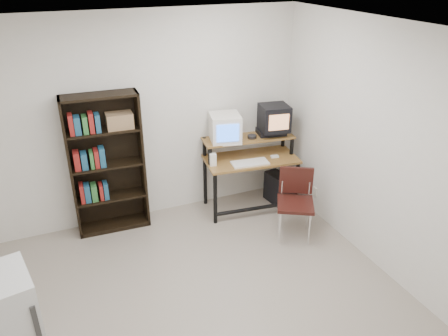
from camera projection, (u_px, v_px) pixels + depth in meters
name	position (u px, v px, depth m)	size (l,w,h in m)	color
floor	(206.00, 310.00, 4.26)	(4.00, 4.00, 0.01)	#A39687
ceiling	(200.00, 35.00, 3.12)	(4.00, 4.00, 0.01)	white
back_wall	(146.00, 120.00, 5.35)	(4.00, 0.01, 2.60)	silver
right_wall	(389.00, 155.00, 4.39)	(0.01, 4.00, 2.60)	silver
computer_desk	(250.00, 161.00, 5.74)	(1.26, 0.73, 0.98)	olive
crt_monitor	(225.00, 128.00, 5.54)	(0.44, 0.44, 0.35)	white
vcr	(271.00, 132.00, 5.79)	(0.36, 0.26, 0.08)	black
crt_tv	(274.00, 118.00, 5.67)	(0.41, 0.40, 0.34)	black
cd_spindle	(252.00, 137.00, 5.66)	(0.12, 0.12, 0.05)	#26262B
keyboard	(250.00, 163.00, 5.55)	(0.47, 0.21, 0.04)	white
mousepad	(275.00, 158.00, 5.72)	(0.22, 0.18, 0.01)	black
mouse	(275.00, 157.00, 5.72)	(0.10, 0.06, 0.03)	white
desk_speaker	(213.00, 160.00, 5.47)	(0.08, 0.07, 0.17)	white
pc_tower	(279.00, 189.00, 6.03)	(0.20, 0.45, 0.42)	black
school_chair	(296.00, 196.00, 5.22)	(0.58, 0.58, 0.85)	black
bookshelf	(106.00, 162.00, 5.21)	(0.88, 0.32, 1.73)	black
mini_fridge	(3.00, 325.00, 3.48)	(0.62, 0.62, 0.90)	silver
wall_outlet	(315.00, 192.00, 5.78)	(0.02, 0.08, 0.12)	beige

